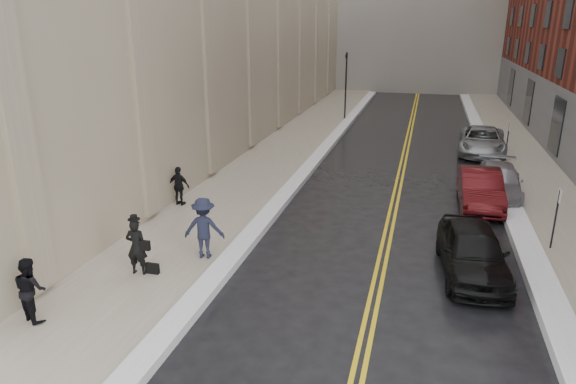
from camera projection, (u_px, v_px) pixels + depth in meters
The scene contains 18 objects.
ground at pixel (251, 356), 11.93m from camera, with size 160.00×160.00×0.00m, color black.
sidewalk_left at pixel (269, 164), 27.68m from camera, with size 4.00×64.00×0.15m, color gray.
sidewalk_right at pixel (540, 184), 24.35m from camera, with size 3.00×64.00×0.15m, color gray.
lane_stripe_a at pixel (398, 175), 26.00m from camera, with size 0.12×64.00×0.01m, color gold.
lane_stripe_b at pixel (403, 175), 25.94m from camera, with size 0.12×64.00×0.01m, color gold.
snow_ridge_left at pixel (310, 166), 27.09m from camera, with size 0.70×60.80×0.26m, color white.
snow_ridge_right at pixel (499, 179), 24.78m from camera, with size 0.85×60.80×0.30m, color white.
traffic_signal at pixel (346, 81), 39.08m from camera, with size 0.18×0.15×5.20m.
parking_sign_near at pixel (556, 214), 16.89m from camera, with size 0.06×0.35×2.23m.
parking_sign_far at pixel (508, 138), 27.88m from camera, with size 0.06×0.35×2.23m.
car_black at pixel (473, 251), 15.56m from camera, with size 1.85×4.60×1.57m, color black.
car_maroon at pixel (480, 188), 21.43m from camera, with size 1.61×4.62×1.52m, color #450C0F.
car_silver_near at pixel (498, 182), 22.57m from camera, with size 1.95×4.79×1.39m, color #999AA0.
car_silver_far at pixel (482, 141), 29.95m from camera, with size 2.54×5.51×1.53m, color gray.
pedestrian_main at pixel (137, 247), 15.26m from camera, with size 0.64×0.42×1.75m, color black.
pedestrian_a at pixel (30, 289), 12.89m from camera, with size 0.83×0.64×1.70m, color black.
pedestrian_b at pixel (204, 228), 16.31m from camera, with size 1.29×0.74×2.00m, color black.
pedestrian_c at pixel (179, 186), 21.08m from camera, with size 0.96×0.40×1.63m, color black.
Camera 1 is at (3.46, -9.54, 7.40)m, focal length 32.00 mm.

